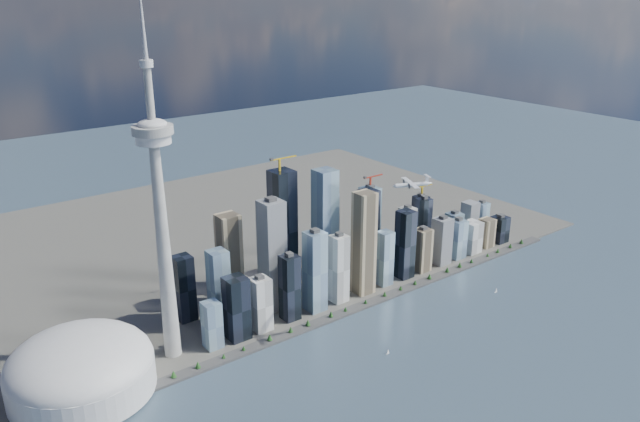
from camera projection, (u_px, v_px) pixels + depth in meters
ground at (457, 381)px, 903.04m from camera, size 4000.00×4000.00×0.00m
seawall at (348, 311)px, 1089.64m from camera, size 1100.00×22.00×4.00m
land at (223, 234)px, 1426.93m from camera, size 1400.00×900.00×3.00m
shoreline_trees at (348, 308)px, 1087.32m from camera, size 960.53×7.20×8.80m
skyscraper_cluster at (343, 247)px, 1162.15m from camera, size 736.00×142.00×254.01m
needle_tower at (160, 212)px, 884.38m from camera, size 56.00×56.00×550.50m
dome_stadium at (81, 368)px, 864.91m from camera, size 200.00×200.00×86.00m
airplane at (412, 184)px, 934.71m from camera, size 61.01×54.74×15.59m
sailboat_west at (388, 352)px, 967.82m from camera, size 6.37×2.12×8.82m
sailboat_east at (496, 291)px, 1160.49m from camera, size 6.89×1.96×9.59m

